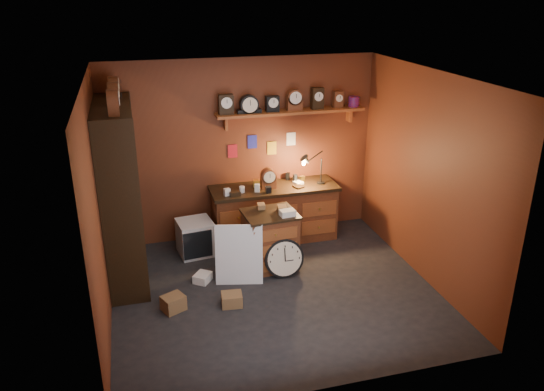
{
  "coord_description": "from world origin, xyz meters",
  "views": [
    {
      "loc": [
        -1.57,
        -5.59,
        3.63
      ],
      "look_at": [
        0.06,
        0.35,
        1.18
      ],
      "focal_mm": 35.0,
      "sensor_mm": 36.0,
      "label": 1
    }
  ],
  "objects_px": {
    "workbench": "(274,210)",
    "big_round_clock": "(284,258)",
    "low_cabinet": "(270,238)",
    "shelving_unit": "(118,187)"
  },
  "relations": [
    {
      "from": "workbench",
      "to": "low_cabinet",
      "type": "height_order",
      "value": "workbench"
    },
    {
      "from": "shelving_unit",
      "to": "big_round_clock",
      "type": "xyz_separation_m",
      "value": [
        2.02,
        -0.62,
        -0.99
      ]
    },
    {
      "from": "shelving_unit",
      "to": "workbench",
      "type": "height_order",
      "value": "shelving_unit"
    },
    {
      "from": "workbench",
      "to": "big_round_clock",
      "type": "height_order",
      "value": "workbench"
    },
    {
      "from": "low_cabinet",
      "to": "big_round_clock",
      "type": "height_order",
      "value": "low_cabinet"
    },
    {
      "from": "low_cabinet",
      "to": "workbench",
      "type": "bearing_deg",
      "value": 66.8
    },
    {
      "from": "workbench",
      "to": "low_cabinet",
      "type": "relative_size",
      "value": 2.12
    },
    {
      "from": "workbench",
      "to": "low_cabinet",
      "type": "bearing_deg",
      "value": -109.28
    },
    {
      "from": "workbench",
      "to": "shelving_unit",
      "type": "bearing_deg",
      "value": -167.31
    },
    {
      "from": "shelving_unit",
      "to": "low_cabinet",
      "type": "distance_m",
      "value": 2.1
    }
  ]
}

